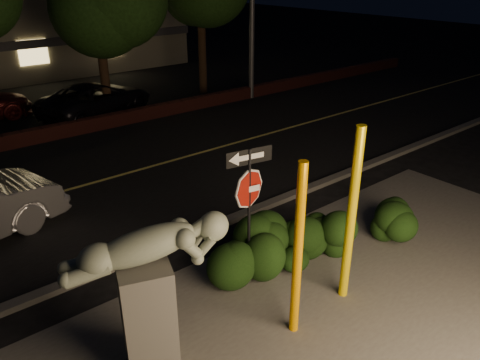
% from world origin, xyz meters
% --- Properties ---
extents(ground, '(90.00, 90.00, 0.00)m').
position_xyz_m(ground, '(0.00, 10.00, 0.00)').
color(ground, black).
rests_on(ground, ground).
extents(patio, '(14.00, 6.00, 0.02)m').
position_xyz_m(patio, '(0.00, -1.00, 0.01)').
color(patio, '#4C4944').
rests_on(patio, ground).
extents(road, '(80.00, 8.00, 0.01)m').
position_xyz_m(road, '(0.00, 7.00, 0.01)').
color(road, black).
rests_on(road, ground).
extents(lane_marking, '(80.00, 0.12, 0.00)m').
position_xyz_m(lane_marking, '(0.00, 7.00, 0.02)').
color(lane_marking, '#C9B550').
rests_on(lane_marking, road).
extents(curb, '(80.00, 0.25, 0.12)m').
position_xyz_m(curb, '(0.00, 2.90, 0.06)').
color(curb, '#4C4944').
rests_on(curb, ground).
extents(brick_wall, '(40.00, 0.35, 0.50)m').
position_xyz_m(brick_wall, '(0.00, 11.30, 0.25)').
color(brick_wall, '#401714').
rests_on(brick_wall, ground).
extents(parking_lot, '(40.00, 12.00, 0.01)m').
position_xyz_m(parking_lot, '(0.00, 17.00, 0.01)').
color(parking_lot, black).
rests_on(parking_lot, ground).
extents(yellow_pole_left, '(0.15, 0.15, 3.04)m').
position_xyz_m(yellow_pole_left, '(-0.40, -0.59, 1.52)').
color(yellow_pole_left, '#FAA300').
rests_on(yellow_pole_left, ground).
extents(yellow_pole_right, '(0.16, 0.16, 3.27)m').
position_xyz_m(yellow_pole_right, '(0.95, -0.52, 1.64)').
color(yellow_pole_right, yellow).
rests_on(yellow_pole_right, ground).
extents(signpost, '(0.89, 0.20, 2.66)m').
position_xyz_m(signpost, '(-0.04, 1.00, 1.89)').
color(signpost, black).
rests_on(signpost, ground).
extents(sculpture, '(2.28, 1.28, 2.47)m').
position_xyz_m(sculpture, '(-2.57, 0.17, 1.52)').
color(sculpture, '#4C4944').
rests_on(sculpture, ground).
extents(hedge_center, '(2.12, 1.08, 1.08)m').
position_xyz_m(hedge_center, '(0.04, 1.07, 0.54)').
color(hedge_center, black).
rests_on(hedge_center, ground).
extents(hedge_right, '(1.82, 1.00, 1.18)m').
position_xyz_m(hedge_right, '(1.35, 0.67, 0.59)').
color(hedge_right, black).
rests_on(hedge_right, ground).
extents(hedge_far_right, '(1.81, 1.50, 1.08)m').
position_xyz_m(hedge_far_right, '(3.40, 0.09, 0.54)').
color(hedge_far_right, black).
rests_on(hedge_far_right, ground).
extents(parked_car_dark, '(5.16, 3.53, 1.31)m').
position_xyz_m(parked_car_dark, '(2.15, 13.05, 0.65)').
color(parked_car_dark, black).
rests_on(parked_car_dark, ground).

